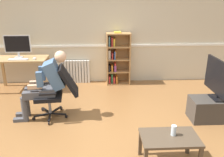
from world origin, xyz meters
TOP-DOWN VIEW (x-y plane):
  - ground_plane at (0.00, 0.00)m, footprint 18.00×18.00m
  - back_wall at (0.00, 2.65)m, footprint 12.00×0.13m
  - computer_desk at (-1.83, 2.15)m, footprint 1.15×0.58m
  - imac_monitor at (-1.90, 2.23)m, footprint 0.59×0.14m
  - keyboard at (-1.85, 2.01)m, footprint 0.42×0.12m
  - computer_mouse at (-1.50, 2.03)m, footprint 0.06×0.10m
  - bookshelf at (0.35, 2.44)m, footprint 0.57×0.29m
  - radiator at (-0.67, 2.54)m, footprint 0.69×0.08m
  - office_chair at (-0.82, 0.81)m, footprint 0.85×0.62m
  - person_seated at (-1.01, 0.79)m, footprint 0.99×0.41m
  - tv_stand at (1.97, 0.55)m, footprint 0.90×0.42m
  - tv_screen at (1.98, 0.55)m, footprint 0.20×1.04m
  - coffee_table at (0.82, -0.57)m, footprint 0.74×0.46m
  - drinking_glass at (0.87, -0.55)m, footprint 0.07×0.07m

SIDE VIEW (x-z plane):
  - ground_plane at x=0.00m, z-range 0.00..0.00m
  - tv_stand at x=1.97m, z-range 0.00..0.40m
  - radiator at x=-0.67m, z-range 0.00..0.57m
  - coffee_table at x=0.82m, z-range 0.15..0.56m
  - drinking_glass at x=0.87m, z-range 0.41..0.55m
  - office_chair at x=-0.82m, z-range 0.04..0.99m
  - bookshelf at x=0.35m, z-range -0.03..1.25m
  - computer_desk at x=-1.83m, z-range 0.26..1.01m
  - person_seated at x=-1.01m, z-range 0.04..1.26m
  - tv_screen at x=1.98m, z-range 0.42..1.09m
  - keyboard at x=-1.85m, z-range 0.76..0.78m
  - computer_mouse at x=-1.50m, z-range 0.76..0.79m
  - imac_monitor at x=-1.90m, z-range 0.79..1.30m
  - back_wall at x=0.00m, z-range 0.00..2.70m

